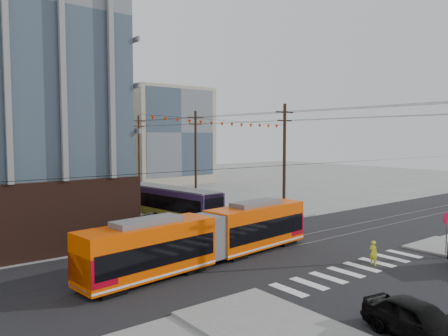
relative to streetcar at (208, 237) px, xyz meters
The scene contains 13 objects.
ground 7.12m from the streetcar, 29.66° to the right, with size 160.00×160.00×0.00m, color slate.
bg_bldg_ne_near 50.12m from the streetcar, 63.72° to the left, with size 14.00×14.00×16.00m, color gray.
bg_bldg_ne_far 69.10m from the streetcar, 69.60° to the left, with size 16.00×16.00×14.00m, color #8C99A5.
utility_pole_far 54.68m from the streetcar, 74.57° to the left, with size 0.30×0.30×11.00m, color black.
streetcar is the anchor object (origin of this frame).
city_bus 13.71m from the streetcar, 68.85° to the left, with size 2.54×11.72×3.32m, color #301C45, non-canonical shape.
black_sedan 13.47m from the streetcar, 88.81° to the right, with size 1.88×4.66×1.59m, color black.
parked_car_silver 9.20m from the streetcar, 89.76° to the left, with size 1.77×5.08×1.67m, color gray.
parked_car_white 13.00m from the streetcar, 88.44° to the left, with size 2.14×5.25×1.52m, color beige.
parked_car_grey 22.48m from the streetcar, 87.70° to the left, with size 1.94×4.20×1.17m, color slate.
pedestrian 10.22m from the streetcar, 40.22° to the right, with size 0.55×0.36×1.52m, color #E4F626.
stop_sign 15.71m from the streetcar, 32.37° to the right, with size 0.84×0.84×2.75m, color #BC072C, non-canonical shape.
jersey_barrier 16.76m from the streetcar, 31.09° to the left, with size 0.84×3.73×0.75m, color slate.
Camera 1 is at (-21.75, -18.22, 7.92)m, focal length 35.00 mm.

